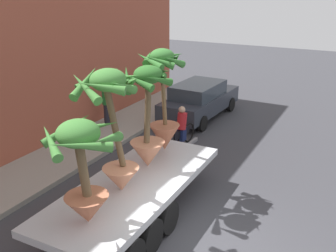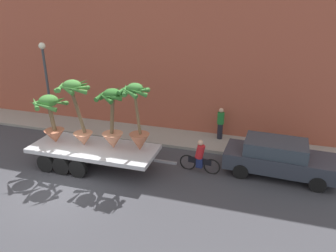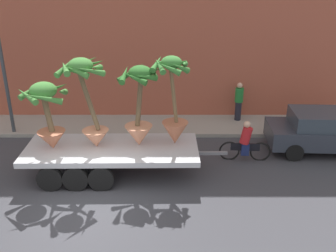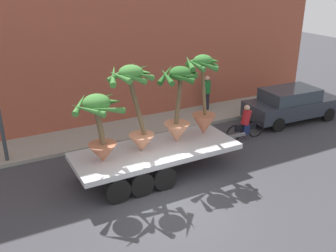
{
  "view_description": "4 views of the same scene",
  "coord_description": "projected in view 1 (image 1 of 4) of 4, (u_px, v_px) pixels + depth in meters",
  "views": [
    {
      "loc": [
        -6.71,
        -2.62,
        5.59
      ],
      "look_at": [
        3.33,
        2.69,
        1.41
      ],
      "focal_mm": 41.73,
      "sensor_mm": 36.0,
      "label": 1
    },
    {
      "loc": [
        7.45,
        -9.13,
        7.06
      ],
      "look_at": [
        3.59,
        3.18,
        1.94
      ],
      "focal_mm": 34.0,
      "sensor_mm": 36.0,
      "label": 2
    },
    {
      "loc": [
        2.32,
        -9.27,
        6.53
      ],
      "look_at": [
        2.37,
        2.28,
        1.66
      ],
      "focal_mm": 40.97,
      "sensor_mm": 36.0,
      "label": 3
    },
    {
      "loc": [
        -4.61,
        -8.48,
        6.62
      ],
      "look_at": [
        1.42,
        3.07,
        1.27
      ],
      "focal_mm": 40.7,
      "sensor_mm": 36.0,
      "label": 4
    }
  ],
  "objects": [
    {
      "name": "potted_palm_front",
      "position": [
        83.0,
        170.0,
        7.55
      ],
      "size": [
        1.61,
        1.66,
        2.24
      ],
      "color": "#B26647",
      "rests_on": "flatbed_trailer"
    },
    {
      "name": "potted_palm_middle",
      "position": [
        164.0,
        106.0,
        10.96
      ],
      "size": [
        1.29,
        1.23,
        2.97
      ],
      "color": "#B26647",
      "rests_on": "flatbed_trailer"
    },
    {
      "name": "ground_plane",
      "position": [
        205.0,
        251.0,
        8.65
      ],
      "size": [
        60.0,
        60.0,
        0.0
      ],
      "primitive_type": "plane",
      "color": "#38383D"
    },
    {
      "name": "cyclist",
      "position": [
        182.0,
        129.0,
        13.98
      ],
      "size": [
        1.84,
        0.37,
        1.54
      ],
      "color": "black",
      "rests_on": "ground"
    },
    {
      "name": "pedestrian_near_gate",
      "position": [
        107.0,
        103.0,
        15.68
      ],
      "size": [
        0.36,
        0.36,
        1.71
      ],
      "color": "black",
      "rests_on": "sidewalk"
    },
    {
      "name": "potted_palm_rear",
      "position": [
        114.0,
        128.0,
        8.53
      ],
      "size": [
        1.58,
        1.58,
        2.97
      ],
      "color": "tan",
      "rests_on": "flatbed_trailer"
    },
    {
      "name": "sidewalk",
      "position": [
        11.0,
        185.0,
        11.3
      ],
      "size": [
        24.0,
        2.2,
        0.15
      ],
      "primitive_type": "cube",
      "color": "gray",
      "rests_on": "ground"
    },
    {
      "name": "flatbed_trailer",
      "position": [
        129.0,
        195.0,
        9.47
      ],
      "size": [
        6.7,
        2.31,
        0.98
      ],
      "color": "#B7BABF",
      "rests_on": "ground"
    },
    {
      "name": "parked_car",
      "position": [
        200.0,
        99.0,
        16.94
      ],
      "size": [
        4.67,
        2.04,
        1.58
      ],
      "color": "#2D333D",
      "rests_on": "ground"
    },
    {
      "name": "potted_palm_extra",
      "position": [
        147.0,
        120.0,
        10.02
      ],
      "size": [
        1.51,
        1.42,
        2.7
      ],
      "color": "tan",
      "rests_on": "flatbed_trailer"
    }
  ]
}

